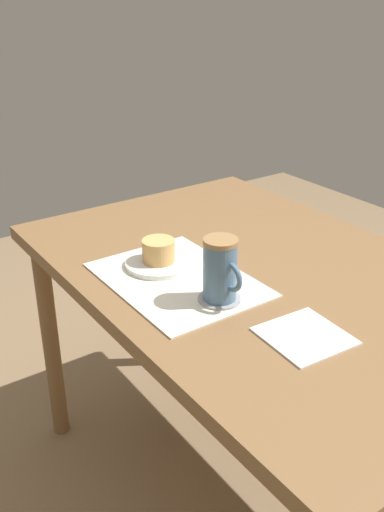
# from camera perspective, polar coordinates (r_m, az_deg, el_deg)

# --- Properties ---
(ground_plane) EXTENTS (4.40, 4.40, 0.02)m
(ground_plane) POSITION_cam_1_polar(r_m,az_deg,el_deg) (1.79, 5.59, -22.53)
(ground_plane) COLOR #846B4C
(dining_table) EXTENTS (1.20, 0.79, 0.72)m
(dining_table) POSITION_cam_1_polar(r_m,az_deg,el_deg) (1.38, 6.72, -4.26)
(dining_table) COLOR brown
(dining_table) RESTS_ON ground_plane
(placemat) EXTENTS (0.38, 0.29, 0.00)m
(placemat) POSITION_cam_1_polar(r_m,az_deg,el_deg) (1.29, -1.46, -2.37)
(placemat) COLOR silver
(placemat) RESTS_ON dining_table
(pastry_plate) EXTENTS (0.16, 0.16, 0.01)m
(pastry_plate) POSITION_cam_1_polar(r_m,az_deg,el_deg) (1.35, -3.34, -0.72)
(pastry_plate) COLOR silver
(pastry_plate) RESTS_ON placemat
(pastry) EXTENTS (0.08, 0.08, 0.05)m
(pastry) POSITION_cam_1_polar(r_m,az_deg,el_deg) (1.33, -3.38, 0.54)
(pastry) COLOR #E0A860
(pastry) RESTS_ON pastry_plate
(coffee_coaster) EXTENTS (0.09, 0.09, 0.00)m
(coffee_coaster) POSITION_cam_1_polar(r_m,az_deg,el_deg) (1.20, 2.75, -4.29)
(coffee_coaster) COLOR #99999E
(coffee_coaster) RESTS_ON placemat
(coffee_mug) EXTENTS (0.10, 0.07, 0.14)m
(coffee_mug) POSITION_cam_1_polar(r_m,az_deg,el_deg) (1.17, 2.89, -1.36)
(coffee_mug) COLOR slate
(coffee_mug) RESTS_ON coffee_coaster
(paper_napkin) EXTENTS (0.16, 0.16, 0.00)m
(paper_napkin) POSITION_cam_1_polar(r_m,az_deg,el_deg) (1.11, 11.19, -7.85)
(paper_napkin) COLOR white
(paper_napkin) RESTS_ON dining_table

